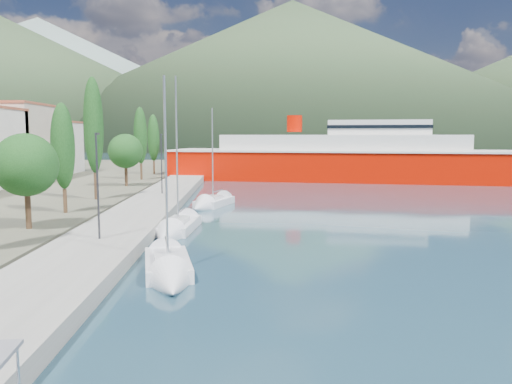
{
  "coord_description": "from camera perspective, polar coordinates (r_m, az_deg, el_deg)",
  "views": [
    {
      "loc": [
        -0.77,
        -14.17,
        6.7
      ],
      "look_at": [
        0.0,
        14.0,
        3.5
      ],
      "focal_mm": 35.0,
      "sensor_mm": 36.0,
      "label": 1
    }
  ],
  "objects": [
    {
      "name": "ground",
      "position": [
        134.34,
        -1.24,
        3.62
      ],
      "size": [
        1400.0,
        1400.0,
        0.0
      ],
      "primitive_type": "plane",
      "color": "#1F3E4D"
    },
    {
      "name": "quay",
      "position": [
        41.48,
        -13.0,
        -2.42
      ],
      "size": [
        5.0,
        88.0,
        0.8
      ],
      "primitive_type": "cube",
      "color": "gray",
      "rests_on": "ground"
    },
    {
      "name": "hills_far",
      "position": [
        651.9,
        11.05,
        12.59
      ],
      "size": [
        1480.0,
        900.0,
        180.0
      ],
      "color": "gray",
      "rests_on": "ground"
    },
    {
      "name": "hills_near",
      "position": [
        401.35,
        13.0,
        12.39
      ],
      "size": [
        1010.0,
        520.0,
        115.0
      ],
      "color": "#33472B",
      "rests_on": "ground"
    },
    {
      "name": "tree_row",
      "position": [
        48.01,
        -18.38,
        5.06
      ],
      "size": [
        4.06,
        62.92,
        11.41
      ],
      "color": "#47301E",
      "rests_on": "land_strip"
    },
    {
      "name": "lamp_posts",
      "position": [
        30.24,
        -17.36,
        1.22
      ],
      "size": [
        0.15,
        43.91,
        6.06
      ],
      "color": "#2D2D33",
      "rests_on": "quay"
    },
    {
      "name": "sailboat_near",
      "position": [
        23.73,
        -9.88,
        -9.3
      ],
      "size": [
        3.5,
        7.48,
        10.35
      ],
      "color": "silver",
      "rests_on": "ground"
    },
    {
      "name": "sailboat_mid",
      "position": [
        34.06,
        -9.48,
        -4.47
      ],
      "size": [
        2.91,
        8.21,
        11.57
      ],
      "color": "silver",
      "rests_on": "ground"
    },
    {
      "name": "sailboat_far",
      "position": [
        46.56,
        -5.61,
        -1.47
      ],
      "size": [
        4.51,
        7.21,
        10.12
      ],
      "color": "silver",
      "rests_on": "ground"
    },
    {
      "name": "ferry",
      "position": [
        76.01,
        9.87,
        3.68
      ],
      "size": [
        52.66,
        22.04,
        10.23
      ],
      "color": "#C71000",
      "rests_on": "ground"
    }
  ]
}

